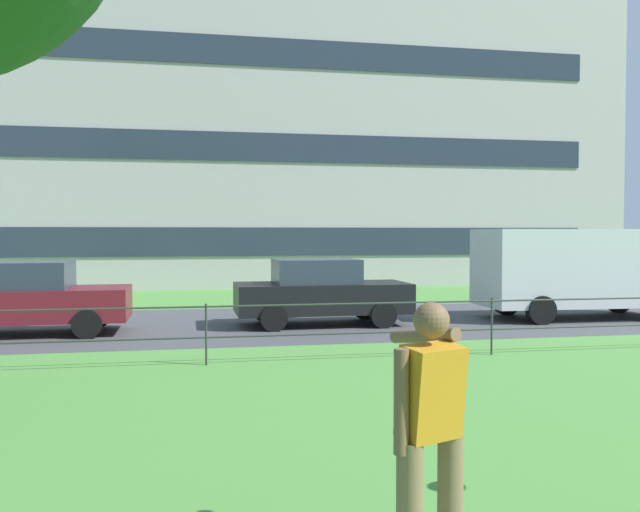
{
  "coord_description": "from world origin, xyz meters",
  "views": [
    {
      "loc": [
        -0.21,
        3.09,
        2.13
      ],
      "look_at": [
        1.19,
        10.43,
        1.88
      ],
      "focal_mm": 37.52,
      "sensor_mm": 36.0,
      "label": 1
    }
  ],
  "objects_px": {
    "car_black_far_left": "(320,292)",
    "apartment_building_background": "(289,118)",
    "panel_van_left": "(580,268)",
    "person_thrower": "(429,433)",
    "car_maroon_center": "(29,298)"
  },
  "relations": [
    {
      "from": "car_maroon_center",
      "to": "panel_van_left",
      "type": "height_order",
      "value": "panel_van_left"
    },
    {
      "from": "car_black_far_left",
      "to": "person_thrower",
      "type": "bearing_deg",
      "value": -97.61
    },
    {
      "from": "apartment_building_background",
      "to": "car_maroon_center",
      "type": "bearing_deg",
      "value": -116.14
    },
    {
      "from": "car_maroon_center",
      "to": "panel_van_left",
      "type": "relative_size",
      "value": 0.79
    },
    {
      "from": "car_black_far_left",
      "to": "panel_van_left",
      "type": "bearing_deg",
      "value": -0.17
    },
    {
      "from": "car_black_far_left",
      "to": "apartment_building_background",
      "type": "bearing_deg",
      "value": 84.48
    },
    {
      "from": "person_thrower",
      "to": "apartment_building_background",
      "type": "xyz_separation_m",
      "value": [
        3.04,
        27.06,
        6.54
      ]
    },
    {
      "from": "car_maroon_center",
      "to": "car_black_far_left",
      "type": "distance_m",
      "value": 6.32
    },
    {
      "from": "person_thrower",
      "to": "car_maroon_center",
      "type": "xyz_separation_m",
      "value": [
        -4.79,
        11.12,
        -0.15
      ]
    },
    {
      "from": "person_thrower",
      "to": "car_black_far_left",
      "type": "relative_size",
      "value": 0.43
    },
    {
      "from": "person_thrower",
      "to": "apartment_building_background",
      "type": "distance_m",
      "value": 28.01
    },
    {
      "from": "person_thrower",
      "to": "apartment_building_background",
      "type": "height_order",
      "value": "apartment_building_background"
    },
    {
      "from": "apartment_building_background",
      "to": "car_black_far_left",
      "type": "bearing_deg",
      "value": -95.52
    },
    {
      "from": "person_thrower",
      "to": "apartment_building_background",
      "type": "bearing_deg",
      "value": 83.6
    },
    {
      "from": "panel_van_left",
      "to": "person_thrower",
      "type": "bearing_deg",
      "value": -125.56
    }
  ]
}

